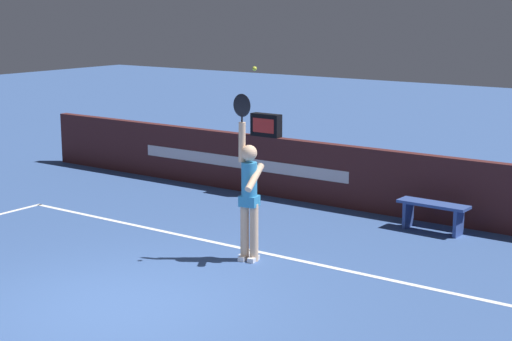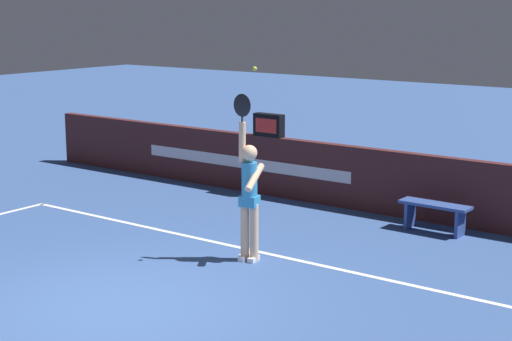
% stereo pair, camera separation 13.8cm
% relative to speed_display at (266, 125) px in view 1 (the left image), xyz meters
% --- Properties ---
extents(ground_plane, '(60.00, 60.00, 0.00)m').
position_rel_speed_display_xyz_m(ground_plane, '(2.02, -6.22, -1.42)').
color(ground_plane, '#36548E').
extents(court_lines, '(10.25, 5.28, 0.00)m').
position_rel_speed_display_xyz_m(court_lines, '(2.02, -5.84, -1.42)').
color(court_lines, white).
rests_on(court_lines, ground).
extents(back_wall, '(16.06, 0.20, 1.19)m').
position_rel_speed_display_xyz_m(back_wall, '(2.02, 0.00, -0.82)').
color(back_wall, '#471F1F').
rests_on(back_wall, ground).
extents(speed_display, '(0.65, 0.20, 0.46)m').
position_rel_speed_display_xyz_m(speed_display, '(0.00, 0.00, 0.00)').
color(speed_display, black).
rests_on(speed_display, back_wall).
extents(tennis_player, '(0.48, 0.51, 2.52)m').
position_rel_speed_display_xyz_m(tennis_player, '(2.28, -3.70, -0.37)').
color(tennis_player, beige).
rests_on(tennis_player, ground).
extents(tennis_ball, '(0.06, 0.06, 0.06)m').
position_rel_speed_display_xyz_m(tennis_ball, '(2.38, -3.70, 1.47)').
color(tennis_ball, '#D0D937').
extents(courtside_bench_near, '(1.22, 0.39, 0.50)m').
position_rel_speed_display_xyz_m(courtside_bench_near, '(3.88, -0.61, -1.05)').
color(courtside_bench_near, '#334C92').
rests_on(courtside_bench_near, ground).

